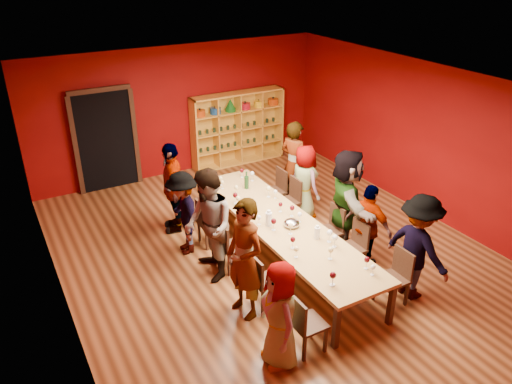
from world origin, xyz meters
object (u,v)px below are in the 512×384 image
Objects in this scene: tasting_table at (282,225)px; chair_person_left_1 at (262,279)px; chair_person_left_4 at (189,202)px; person_right_1 at (368,227)px; chair_person_left_0 at (304,322)px; wine_bottle at (247,182)px; chair_person_right_4 at (277,188)px; chair_person_left_2 at (229,244)px; person_left_3 at (183,213)px; person_right_3 at (304,182)px; person_right_2 at (346,201)px; person_right_0 at (418,247)px; chair_person_right_3 at (291,198)px; person_left_0 at (280,315)px; chair_person_right_0 at (396,274)px; person_left_1 at (245,260)px; person_right_4 at (294,165)px; spittoon_bowl at (292,223)px; chair_person_right_1 at (355,244)px; chair_person_right_2 at (332,227)px; chair_person_left_3 at (207,221)px; person_left_4 at (173,187)px; person_left_2 at (209,226)px; shelving_unit at (237,125)px.

chair_person_left_1 is (-0.91, -0.92, -0.20)m from tasting_table.
chair_person_left_4 is 0.59× the size of person_right_1.
chair_person_left_0 is at bearing 103.41° from person_right_1.
wine_bottle is (1.02, 3.45, 0.39)m from chair_person_left_0.
chair_person_left_2 is at bearing -141.45° from chair_person_right_4.
person_left_3 reaches higher than person_right_3.
chair_person_left_1 is 1.11m from chair_person_left_2.
person_right_2 is (2.10, 1.80, 0.45)m from chair_person_left_0.
person_left_3 reaches higher than tasting_table.
chair_person_left_4 is at bearing 25.37° from person_right_0.
person_right_3 reaches higher than chair_person_right_3.
person_right_0 is 2.97m from chair_person_right_3.
wine_bottle is at bearing 8.84° from person_right_1.
person_left_0 is 1.70× the size of chair_person_right_3.
chair_person_right_0 is at bearing 85.07° from person_right_0.
chair_person_right_4 is (0.00, 3.45, 0.00)m from chair_person_right_0.
chair_person_left_0 is at bearing -114.47° from tasting_table.
person_right_1 is at bearing -65.16° from wine_bottle.
chair_person_right_0 is at bearing -76.17° from wine_bottle.
person_right_0 is at bearing 59.14° from person_left_1.
person_right_4 is (0.15, 2.47, 0.17)m from person_right_1.
tasting_table is 1.89m from chair_person_right_4.
person_right_2 is at bearing -9.69° from tasting_table.
spittoon_bowl is at bearing 36.49° from chair_person_left_1.
spittoon_bowl is (-1.10, 0.63, 0.06)m from person_right_1.
person_left_3 is (-0.43, 3.09, 0.27)m from chair_person_left_0.
chair_person_left_2 is 2.09m from chair_person_right_1.
chair_person_right_2 is at bearing 67.80° from person_left_3.
person_right_3 is 1.76m from spittoon_bowl.
wine_bottle reaches higher than chair_person_right_2.
person_left_4 is (-0.30, 0.84, 0.39)m from chair_person_left_3.
person_left_0 is 2.20m from person_left_2.
person_left_2 is at bearing 107.57° from chair_person_left_1.
person_left_2 is at bearing 104.18° from person_right_2.
chair_person_right_1 is 1.00× the size of chair_person_right_3.
chair_person_right_3 is at bearing 125.81° from person_right_4.
person_left_2 is at bearing -111.34° from chair_person_left_3.
person_right_4 is (0.40, 0.00, 0.43)m from chair_person_right_4.
shelving_unit is 3.36m from chair_person_left_4.
chair_person_right_2 is 1.00× the size of chair_person_right_4.
person_right_1 is (0.25, 0.00, 0.26)m from chair_person_right_1.
spittoon_bowl is (-0.85, 1.61, 0.32)m from chair_person_right_0.
chair_person_right_1 is at bearing 128.32° from person_left_0.
person_right_1 is 1.98m from chair_person_right_3.
chair_person_left_4 is 2.80m from chair_person_right_2.
chair_person_left_1 is 1.82m from chair_person_right_1.
chair_person_right_3 is at bearing 57.20° from spittoon_bowl.
tasting_table is 5.06× the size of chair_person_right_2.
person_left_3 is at bearing 87.05° from person_right_3.
chair_person_left_4 is at bearing 90.00° from chair_person_left_3.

